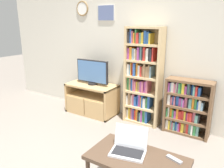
{
  "coord_description": "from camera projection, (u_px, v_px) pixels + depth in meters",
  "views": [
    {
      "loc": [
        1.63,
        -1.33,
        1.73
      ],
      "look_at": [
        0.06,
        1.18,
        0.89
      ],
      "focal_mm": 35.0,
      "sensor_mm": 36.0,
      "label": 1
    }
  ],
  "objects": [
    {
      "name": "bookshelf_tall",
      "position": [
        142.0,
        77.0,
        3.73
      ],
      "size": [
        0.62,
        0.27,
        1.66
      ],
      "color": "tan",
      "rests_on": "ground_plane"
    },
    {
      "name": "bookshelf_short",
      "position": [
        186.0,
        107.0,
        3.44
      ],
      "size": [
        0.7,
        0.27,
        0.89
      ],
      "color": "brown",
      "rests_on": "ground_plane"
    },
    {
      "name": "laptop",
      "position": [
        129.0,
        146.0,
        2.2
      ],
      "size": [
        0.39,
        0.33,
        0.25
      ],
      "rotation": [
        0.0,
        0.0,
        0.22
      ],
      "color": "silver",
      "rests_on": "coffee_table"
    },
    {
      "name": "coffee_table",
      "position": [
        137.0,
        162.0,
        2.13
      ],
      "size": [
        0.96,
        0.53,
        0.46
      ],
      "color": "#4C3828",
      "rests_on": "ground_plane"
    },
    {
      "name": "remote_near_laptop",
      "position": [
        174.0,
        159.0,
        2.07
      ],
      "size": [
        0.17,
        0.09,
        0.02
      ],
      "rotation": [
        0.0,
        0.0,
        4.38
      ],
      "color": "#99999E",
      "rests_on": "coffee_table"
    },
    {
      "name": "tv_stand",
      "position": [
        92.0,
        99.0,
        4.25
      ],
      "size": [
        0.97,
        0.51,
        0.58
      ],
      "color": "tan",
      "rests_on": "ground_plane"
    },
    {
      "name": "television",
      "position": [
        92.0,
        72.0,
        4.11
      ],
      "size": [
        0.68,
        0.18,
        0.47
      ],
      "color": "black",
      "rests_on": "tv_stand"
    },
    {
      "name": "wall_back",
      "position": [
        139.0,
        47.0,
        3.81
      ],
      "size": [
        6.43,
        0.09,
        2.6
      ],
      "color": "beige",
      "rests_on": "ground_plane"
    }
  ]
}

